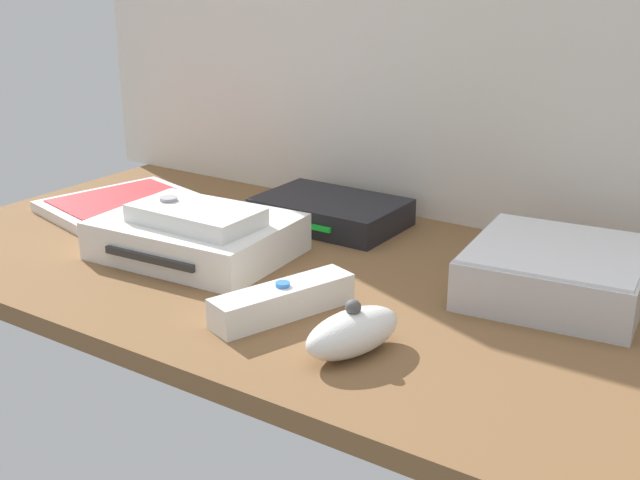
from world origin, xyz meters
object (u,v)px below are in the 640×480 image
(game_console, at_px, (197,236))
(network_router, at_px, (331,212))
(game_case, at_px, (119,203))
(remote_classic_pad, at_px, (196,215))
(mini_computer, at_px, (556,272))
(remote_nunchuk, at_px, (353,332))
(remote_wand, at_px, (283,301))

(game_console, height_order, network_router, game_console)
(game_console, relative_size, game_case, 1.02)
(game_console, bearing_deg, game_case, 156.45)
(network_router, height_order, remote_classic_pad, remote_classic_pad)
(mini_computer, relative_size, remote_nunchuk, 1.74)
(mini_computer, bearing_deg, network_router, 168.50)
(game_console, distance_m, remote_nunchuk, 0.30)
(remote_classic_pad, bearing_deg, game_case, 158.04)
(remote_wand, xyz_separation_m, remote_nunchuk, (0.10, -0.03, 0.01))
(mini_computer, xyz_separation_m, network_router, (-0.31, 0.06, -0.01))
(mini_computer, height_order, remote_wand, mini_computer)
(remote_nunchuk, height_order, remote_classic_pad, remote_classic_pad)
(remote_classic_pad, bearing_deg, mini_computer, 18.71)
(remote_wand, bearing_deg, network_router, 132.71)
(mini_computer, distance_m, remote_classic_pad, 0.39)
(game_console, distance_m, network_router, 0.19)
(remote_wand, distance_m, remote_nunchuk, 0.10)
(game_case, relative_size, remote_wand, 1.43)
(game_console, relative_size, remote_classic_pad, 1.53)
(game_case, bearing_deg, remote_classic_pad, -7.58)
(remote_wand, bearing_deg, remote_nunchuk, 1.94)
(mini_computer, xyz_separation_m, game_case, (-0.59, -0.04, -0.02))
(game_case, bearing_deg, remote_wand, -7.25)
(game_console, bearing_deg, remote_nunchuk, -25.35)
(mini_computer, relative_size, remote_wand, 1.24)
(game_console, height_order, game_case, game_console)
(game_case, distance_m, remote_wand, 0.42)
(game_console, relative_size, remote_wand, 1.46)
(game_console, distance_m, remote_wand, 0.20)
(game_case, bearing_deg, remote_nunchuk, -6.40)
(mini_computer, xyz_separation_m, remote_classic_pad, (-0.37, -0.13, 0.03))
(network_router, bearing_deg, remote_nunchuk, -53.72)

